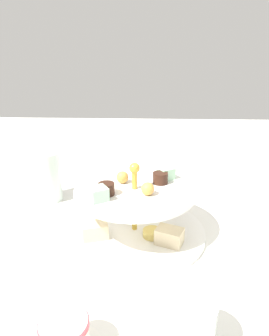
# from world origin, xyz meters

# --- Properties ---
(ground_plane) EXTENTS (2.40, 2.40, 0.00)m
(ground_plane) POSITION_xyz_m (0.00, 0.00, 0.00)
(ground_plane) COLOR silver
(tiered_serving_stand) EXTENTS (0.28, 0.28, 0.15)m
(tiered_serving_stand) POSITION_xyz_m (0.00, -0.00, 0.04)
(tiered_serving_stand) COLOR white
(tiered_serving_stand) RESTS_ON ground_plane
(water_glass_tall_right) EXTENTS (0.07, 0.07, 0.12)m
(water_glass_tall_right) POSITION_xyz_m (-0.22, 0.14, 0.06)
(water_glass_tall_right) COLOR silver
(water_glass_tall_right) RESTS_ON ground_plane
(water_glass_short_left) EXTENTS (0.06, 0.06, 0.07)m
(water_glass_short_left) POSITION_xyz_m (0.08, -0.25, 0.03)
(water_glass_short_left) COLOR silver
(water_glass_short_left) RESTS_ON ground_plane
(butter_knife_left) EXTENTS (0.15, 0.10, 0.00)m
(butter_knife_left) POSITION_xyz_m (0.12, 0.29, 0.00)
(butter_knife_left) COLOR silver
(butter_knife_left) RESTS_ON ground_plane
(water_glass_mid_back) EXTENTS (0.06, 0.06, 0.11)m
(water_glass_mid_back) POSITION_xyz_m (0.23, -0.07, 0.05)
(water_glass_mid_back) COLOR silver
(water_glass_mid_back) RESTS_ON ground_plane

